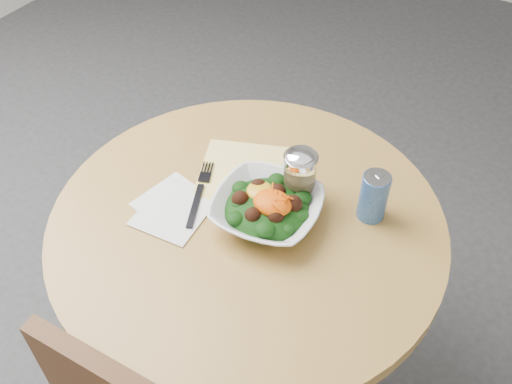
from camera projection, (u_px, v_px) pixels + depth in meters
The scene contains 8 objects.
ground at pixel (250, 375), 1.82m from camera, with size 6.00×6.00×0.00m, color #2D2D2F.
table at pixel (248, 271), 1.43m from camera, with size 0.90×0.90×0.75m.
cloth_napkin at pixel (252, 176), 1.39m from camera, with size 0.26×0.24×0.00m, color #E2B80B.
paper_napkins at pixel (173, 208), 1.31m from camera, with size 0.18×0.20×0.00m.
salad_bowl at pixel (267, 208), 1.27m from camera, with size 0.26×0.26×0.09m.
fork at pixel (200, 191), 1.34m from camera, with size 0.10×0.21×0.00m.
spice_shaker at pixel (300, 176), 1.29m from camera, with size 0.08×0.08×0.14m.
beverage_can at pixel (374, 196), 1.26m from camera, with size 0.06×0.06×0.12m.
Camera 1 is at (0.46, -0.74, 1.71)m, focal length 40.00 mm.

